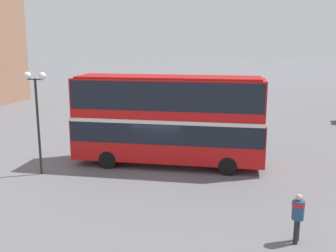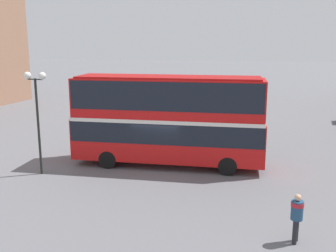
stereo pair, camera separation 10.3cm
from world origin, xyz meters
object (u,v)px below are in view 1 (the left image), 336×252
object	(u,v)px
double_decker_bus	(168,115)
pedestrian_foreground	(298,213)
parked_car_kerb_near	(151,106)
street_lamp_twin_globe	(36,97)

from	to	relation	value
double_decker_bus	pedestrian_foreground	size ratio (longest dim) A/B	6.04
double_decker_bus	parked_car_kerb_near	world-z (taller)	double_decker_bus
pedestrian_foreground	street_lamp_twin_globe	size ratio (longest dim) A/B	0.33
double_decker_bus	street_lamp_twin_globe	bearing A→B (deg)	-156.85
pedestrian_foreground	street_lamp_twin_globe	bearing A→B (deg)	-5.02
double_decker_bus	pedestrian_foreground	bearing A→B (deg)	-52.95
pedestrian_foreground	street_lamp_twin_globe	distance (m)	13.29
parked_car_kerb_near	street_lamp_twin_globe	bearing A→B (deg)	77.19
double_decker_bus	street_lamp_twin_globe	xyz separation A→B (m)	(-5.86, -3.25, 1.21)
street_lamp_twin_globe	double_decker_bus	bearing A→B (deg)	29.05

